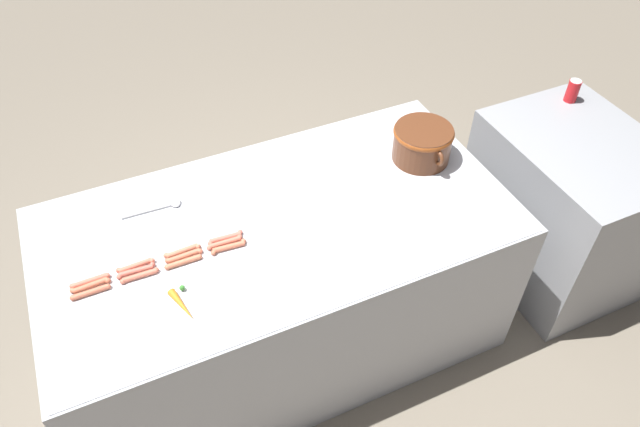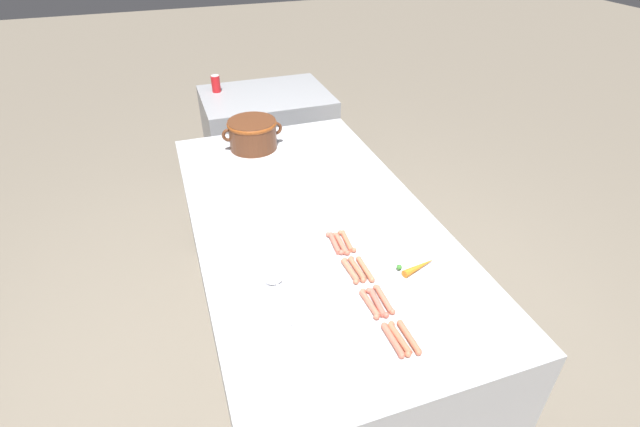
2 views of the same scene
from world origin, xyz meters
name	(u,v)px [view 2 (image 2 of 2)]	position (x,y,z in m)	size (l,w,h in m)	color
ground_plane	(314,342)	(0.00, 0.00, 0.00)	(20.00, 20.00, 0.00)	#756B5B
griddle_counter	(313,285)	(0.00, 0.00, 0.45)	(1.10, 2.10, 0.89)	#ADAFB5
back_cabinet	(269,148)	(0.16, 1.62, 0.46)	(0.95, 0.72, 0.91)	#939599
hot_dog_0	(393,340)	(0.02, -0.81, 0.91)	(0.03, 0.16, 0.02)	#CC6752
hot_dog_1	(370,304)	(0.02, -0.63, 0.91)	(0.03, 0.16, 0.02)	#D76D54
hot_dog_2	(350,271)	(0.02, -0.43, 0.91)	(0.03, 0.16, 0.02)	#C97255
hot_dog_3	(335,243)	(0.02, -0.25, 0.91)	(0.03, 0.16, 0.02)	#C96654
hot_dog_4	(399,339)	(0.05, -0.81, 0.91)	(0.03, 0.16, 0.02)	#CB6B4C
hot_dog_5	(377,303)	(0.05, -0.63, 0.91)	(0.03, 0.16, 0.02)	#C96453
hot_dog_6	(357,269)	(0.05, -0.43, 0.91)	(0.03, 0.16, 0.02)	#CE6D4F
hot_dog_7	(341,243)	(0.05, -0.26, 0.91)	(0.03, 0.16, 0.02)	#CD6A53
hot_dog_8	(409,337)	(0.08, -0.82, 0.91)	(0.02, 0.16, 0.02)	#C9694C
hot_dog_9	(384,299)	(0.08, -0.62, 0.91)	(0.03, 0.16, 0.02)	#D36D53
hot_dog_10	(365,269)	(0.08, -0.44, 0.91)	(0.02, 0.16, 0.02)	#CF7250
hot_dog_11	(347,241)	(0.08, -0.25, 0.91)	(0.03, 0.16, 0.02)	#D36D4E
bean_pot	(253,133)	(-0.11, 0.80, 0.99)	(0.36, 0.29, 0.17)	#562D19
serving_spoon	(277,288)	(-0.28, -0.43, 0.90)	(0.07, 0.27, 0.02)	#B7B7BC
carrot	(419,266)	(0.29, -0.50, 0.91)	(0.18, 0.08, 0.03)	orange
soda_can	(216,84)	(-0.18, 1.79, 0.97)	(0.07, 0.07, 0.13)	red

